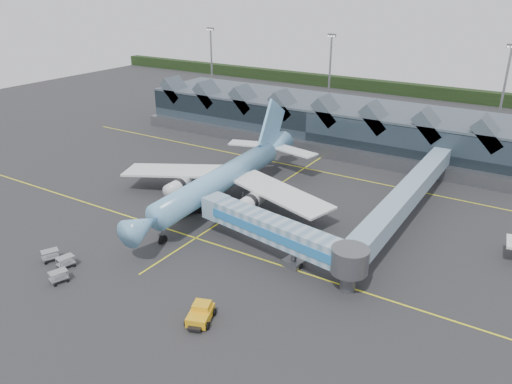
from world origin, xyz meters
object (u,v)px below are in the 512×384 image
Objects in this scene: main_airliner at (225,177)px; fuel_truck at (195,201)px; jet_bridge at (287,236)px; pushback_tug at (201,314)px.

fuel_truck is (-2.04, -6.13, -2.73)m from main_airliner.
jet_bridge reaches higher than fuel_truck.
fuel_truck is (-21.30, 6.62, -2.38)m from jet_bridge.
pushback_tug is (-2.25, -16.23, -3.27)m from jet_bridge.
fuel_truck is at bearing 172.54° from jet_bridge.
fuel_truck is 29.76m from pushback_tug.
main_airliner is at bearing 93.08° from fuel_truck.
fuel_truck is at bearing 109.97° from pushback_tug.
pushback_tug is (19.05, -22.85, -0.88)m from fuel_truck.
jet_bridge is at bearing -36.55° from main_airliner.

